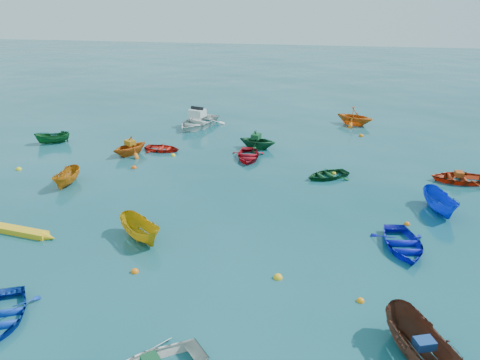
% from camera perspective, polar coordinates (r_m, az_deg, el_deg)
% --- Properties ---
extents(ground, '(160.00, 160.00, 0.00)m').
position_cam_1_polar(ground, '(22.80, -2.28, -5.62)').
color(ground, '#094047').
rests_on(ground, ground).
extents(dinghy_blue_sw, '(3.23, 3.66, 0.63)m').
position_cam_1_polar(dinghy_blue_sw, '(18.86, -26.79, -14.93)').
color(dinghy_blue_sw, '#0E39B4').
rests_on(dinghy_blue_sw, ground).
extents(dinghy_blue_se, '(2.84, 3.64, 0.69)m').
position_cam_1_polar(dinghy_blue_se, '(22.13, 19.17, -7.90)').
color(dinghy_blue_se, '#0F16C2').
rests_on(dinghy_blue_se, ground).
extents(dinghy_orange_w, '(3.36, 3.49, 1.42)m').
position_cam_1_polar(dinghy_orange_w, '(33.35, -13.20, 3.02)').
color(dinghy_orange_w, '#D46213').
rests_on(dinghy_orange_w, ground).
extents(sampan_yellow_mid, '(3.01, 2.81, 1.16)m').
position_cam_1_polar(sampan_yellow_mid, '(22.10, -11.94, -7.10)').
color(sampan_yellow_mid, '#C69711').
rests_on(sampan_yellow_mid, ground).
extents(dinghy_green_e, '(3.35, 3.14, 0.57)m').
position_cam_1_polar(dinghy_green_e, '(28.99, 10.56, 0.30)').
color(dinghy_green_e, '#10441F').
rests_on(dinghy_green_e, ground).
extents(dinghy_red_nw, '(2.75, 2.11, 0.53)m').
position_cam_1_polar(dinghy_red_nw, '(33.76, -9.42, 3.56)').
color(dinghy_red_nw, red).
rests_on(dinghy_red_nw, ground).
extents(sampan_orange_n, '(1.17, 2.71, 1.02)m').
position_cam_1_polar(sampan_orange_n, '(29.25, -20.23, -0.55)').
color(sampan_orange_n, '#BC6B11').
rests_on(sampan_orange_n, ground).
extents(dinghy_green_n, '(3.07, 2.79, 1.41)m').
position_cam_1_polar(dinghy_green_n, '(33.82, 2.12, 3.89)').
color(dinghy_green_n, '#114C28').
rests_on(dinghy_green_n, ground).
extents(dinghy_red_ne, '(3.43, 2.50, 0.70)m').
position_cam_1_polar(dinghy_red_ne, '(30.84, 25.19, -0.17)').
color(dinghy_red_ne, '#B22D0E').
rests_on(dinghy_red_ne, ground).
extents(sampan_blue_far, '(1.80, 3.21, 1.17)m').
position_cam_1_polar(sampan_blue_far, '(26.28, 23.06, -3.57)').
color(sampan_blue_far, '#1137D9').
rests_on(sampan_blue_far, ground).
extents(dinghy_red_far, '(2.68, 3.43, 0.65)m').
position_cam_1_polar(dinghy_red_far, '(31.69, 0.98, 2.61)').
color(dinghy_red_far, '#A40D19').
rests_on(dinghy_red_far, ground).
extents(dinghy_orange_far, '(3.96, 3.75, 1.64)m').
position_cam_1_polar(dinghy_orange_far, '(40.99, 13.71, 6.56)').
color(dinghy_orange_far, orange).
rests_on(dinghy_orange_far, ground).
extents(sampan_green_far, '(2.63, 1.97, 0.96)m').
position_cam_1_polar(sampan_green_far, '(37.60, -21.80, 4.18)').
color(sampan_green_far, '#135422').
rests_on(sampan_green_far, ground).
extents(kayak_yellow, '(3.64, 1.02, 0.36)m').
position_cam_1_polar(kayak_yellow, '(24.38, -25.14, -5.96)').
color(kayak_yellow, yellow).
rests_on(kayak_yellow, ground).
extents(motorboat_white, '(4.68, 5.60, 1.60)m').
position_cam_1_polar(motorboat_white, '(39.48, -5.16, 6.52)').
color(motorboat_white, white).
rests_on(motorboat_white, ground).
extents(tarp_blue_a, '(0.69, 0.61, 0.28)m').
position_cam_1_polar(tarp_blue_a, '(15.84, 21.56, -18.04)').
color(tarp_blue_a, navy).
rests_on(tarp_blue_a, sampan_brown_mid).
extents(tarp_orange_a, '(0.84, 0.78, 0.33)m').
position_cam_1_polar(tarp_orange_a, '(33.11, -13.27, 4.47)').
color(tarp_orange_a, '#BF7413').
rests_on(tarp_orange_a, dinghy_orange_w).
extents(tarp_green_b, '(0.70, 0.84, 0.36)m').
position_cam_1_polar(tarp_green_b, '(33.59, 1.98, 5.34)').
color(tarp_green_b, '#134F26').
rests_on(tarp_green_b, dinghy_green_n).
extents(tarp_orange_b, '(0.45, 0.59, 0.28)m').
position_cam_1_polar(tarp_orange_b, '(30.64, 25.16, 0.69)').
color(tarp_orange_b, '#AF4212').
rests_on(tarp_orange_b, dinghy_red_ne).
extents(buoy_or_a, '(0.33, 0.33, 0.33)m').
position_cam_1_polar(buoy_or_a, '(19.81, -12.71, -10.90)').
color(buoy_or_a, orange).
rests_on(buoy_or_a, ground).
extents(buoy_ye_a, '(0.37, 0.37, 0.37)m').
position_cam_1_polar(buoy_ye_a, '(19.06, 4.64, -11.82)').
color(buoy_ye_a, yellow).
rests_on(buoy_ye_a, ground).
extents(buoy_or_b, '(0.30, 0.30, 0.30)m').
position_cam_1_polar(buoy_or_b, '(18.32, 14.47, -14.14)').
color(buoy_or_b, orange).
rests_on(buoy_or_b, ground).
extents(buoy_ye_b, '(0.36, 0.36, 0.36)m').
position_cam_1_polar(buoy_ye_b, '(32.90, -25.36, 1.14)').
color(buoy_ye_b, yellow).
rests_on(buoy_ye_b, ground).
extents(buoy_or_c, '(0.33, 0.33, 0.33)m').
position_cam_1_polar(buoy_or_c, '(30.78, -12.78, 1.43)').
color(buoy_or_c, '#FE510D').
rests_on(buoy_or_c, ground).
extents(buoy_ye_c, '(0.29, 0.29, 0.29)m').
position_cam_1_polar(buoy_ye_c, '(33.81, 2.09, 3.88)').
color(buoy_ye_c, gold).
rests_on(buoy_ye_c, ground).
extents(buoy_or_d, '(0.30, 0.30, 0.30)m').
position_cam_1_polar(buoy_or_d, '(24.33, 19.69, -5.13)').
color(buoy_or_d, orange).
rests_on(buoy_or_d, ground).
extents(buoy_ye_d, '(0.34, 0.34, 0.34)m').
position_cam_1_polar(buoy_ye_d, '(32.58, -8.15, 2.94)').
color(buoy_ye_d, yellow).
rests_on(buoy_ye_d, ground).
extents(buoy_or_e, '(0.38, 0.38, 0.38)m').
position_cam_1_polar(buoy_or_e, '(37.84, 14.55, 5.19)').
color(buoy_or_e, orange).
rests_on(buoy_or_e, ground).
extents(buoy_ye_e, '(0.30, 0.30, 0.30)m').
position_cam_1_polar(buoy_ye_e, '(29.61, 11.37, 0.71)').
color(buoy_ye_e, yellow).
rests_on(buoy_ye_e, ground).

